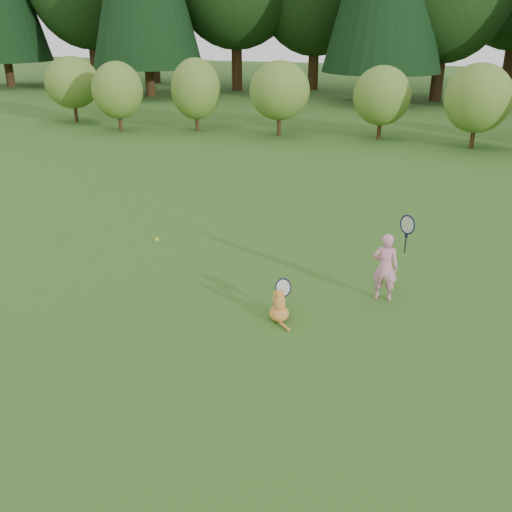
% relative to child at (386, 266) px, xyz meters
% --- Properties ---
extents(ground, '(100.00, 100.00, 0.00)m').
position_rel_child_xyz_m(ground, '(-1.99, -1.43, -0.54)').
color(ground, '#305818').
rests_on(ground, ground).
extents(shrub_row, '(28.00, 3.00, 2.80)m').
position_rel_child_xyz_m(shrub_row, '(-1.99, 11.57, 0.86)').
color(shrub_row, '#4C7825').
rests_on(shrub_row, ground).
extents(child, '(0.56, 0.33, 1.54)m').
position_rel_child_xyz_m(child, '(0.00, 0.00, 0.00)').
color(child, pink).
rests_on(child, ground).
extents(cat, '(0.45, 0.71, 0.62)m').
position_rel_child_xyz_m(cat, '(-1.29, -1.10, -0.30)').
color(cat, '#C47625').
rests_on(cat, ground).
extents(tennis_ball, '(0.06, 0.06, 0.06)m').
position_rel_child_xyz_m(tennis_ball, '(-3.30, -0.78, 0.28)').
color(tennis_ball, '#A4C517').
rests_on(tennis_ball, ground).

